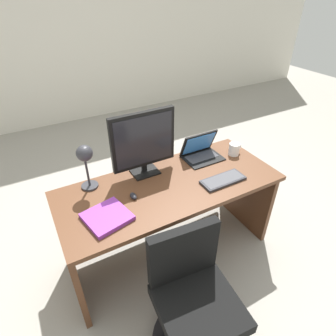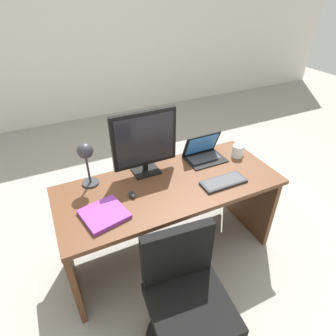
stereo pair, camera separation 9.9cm
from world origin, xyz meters
name	(u,v)px [view 1 (the left image)]	position (x,y,z in m)	size (l,w,h in m)	color
ground	(112,167)	(0.00, 1.50, 0.00)	(12.00, 12.00, 0.00)	gray
back_wall	(60,27)	(0.00, 3.20, 1.40)	(10.00, 0.10, 2.80)	silver
desk	(167,203)	(0.00, 0.05, 0.51)	(1.63, 0.69, 0.73)	#56331E
monitor	(143,141)	(-0.10, 0.22, 1.00)	(0.49, 0.16, 0.49)	black
laptop	(200,149)	(0.41, 0.22, 0.80)	(0.31, 0.23, 0.21)	black
keyboard	(223,180)	(0.36, -0.16, 0.74)	(0.34, 0.14, 0.02)	#2D2D33
mouse	(133,196)	(-0.30, -0.01, 0.75)	(0.04, 0.07, 0.03)	black
desk_lamp	(85,159)	(-0.52, 0.23, 0.98)	(0.12, 0.14, 0.35)	#2D2D33
book	(107,217)	(-0.52, -0.12, 0.75)	(0.30, 0.30, 0.03)	purple
coffee_mug	(234,149)	(0.67, 0.10, 0.78)	(0.12, 0.09, 0.10)	white
office_chair	(194,305)	(-0.21, -0.67, 0.34)	(0.56, 0.56, 0.83)	black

